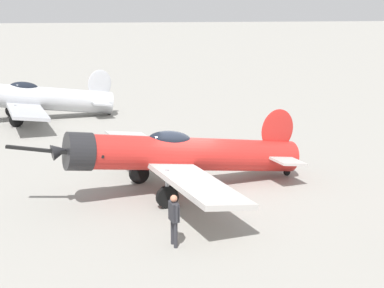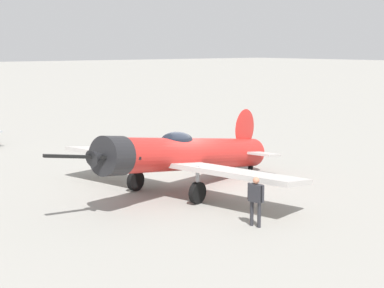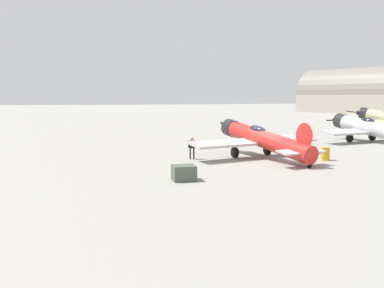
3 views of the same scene
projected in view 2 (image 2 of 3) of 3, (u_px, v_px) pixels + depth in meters
The scene contains 4 objects.
ground_plane at pixel (192, 188), 22.85m from camera, with size 400.00×400.00×0.00m, color gray.
airplane_foreground at pixel (184, 155), 22.22m from camera, with size 11.23×10.77×2.95m.
ground_crew_mechanic at pixel (256, 197), 17.86m from camera, with size 0.29×0.61×1.59m.
fuel_drum at pixel (168, 158), 26.75m from camera, with size 0.66×0.66×0.93m.
Camera 2 is at (-13.66, -17.53, 5.57)m, focal length 53.68 mm.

